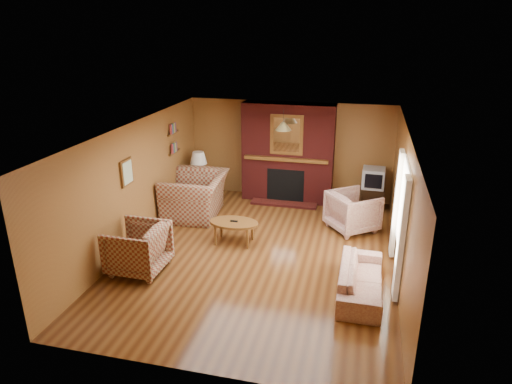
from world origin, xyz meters
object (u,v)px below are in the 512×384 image
(floral_armchair, at_px, (353,211))
(tv_stand, at_px, (371,198))
(side_table, at_px, (200,189))
(floral_sofa, at_px, (361,279))
(coffee_table, at_px, (234,224))
(fireplace, at_px, (288,154))
(crt_tv, at_px, (373,178))
(plaid_loveseat, at_px, (195,195))
(plaid_armchair, at_px, (138,248))
(table_lamp, at_px, (199,164))

(floral_armchair, xyz_separation_m, tv_stand, (0.39, 1.25, -0.14))
(tv_stand, bearing_deg, side_table, 179.27)
(floral_sofa, relative_size, coffee_table, 1.76)
(fireplace, xyz_separation_m, side_table, (-2.10, -0.53, -0.91))
(floral_armchair, distance_m, crt_tv, 1.35)
(floral_armchair, bearing_deg, side_table, 39.14)
(plaid_loveseat, distance_m, coffee_table, 1.69)
(plaid_armchair, xyz_separation_m, floral_sofa, (3.85, 0.18, -0.18))
(floral_armchair, height_order, coffee_table, floral_armchair)
(fireplace, relative_size, plaid_loveseat, 1.62)
(coffee_table, height_order, side_table, side_table)
(floral_sofa, xyz_separation_m, tv_stand, (0.15, 3.71, 0.03))
(floral_armchair, xyz_separation_m, table_lamp, (-3.76, 0.90, 0.51))
(floral_sofa, xyz_separation_m, side_table, (-4.00, 3.36, 0.02))
(plaid_loveseat, relative_size, crt_tv, 2.87)
(plaid_loveseat, height_order, crt_tv, crt_tv)
(coffee_table, xyz_separation_m, side_table, (-1.49, 2.08, -0.13))
(floral_sofa, relative_size, side_table, 3.16)
(fireplace, relative_size, tv_stand, 4.32)
(coffee_table, distance_m, side_table, 2.56)
(plaid_loveseat, bearing_deg, plaid_armchair, -6.57)
(coffee_table, height_order, crt_tv, crt_tv)
(tv_stand, bearing_deg, floral_sofa, -97.86)
(floral_sofa, xyz_separation_m, floral_armchair, (-0.24, 2.46, 0.17))
(table_lamp, distance_m, crt_tv, 4.17)
(plaid_armchair, bearing_deg, coffee_table, 138.47)
(plaid_armchair, xyz_separation_m, coffee_table, (1.34, 1.45, -0.03))
(plaid_armchair, distance_m, floral_armchair, 4.47)
(floral_armchair, xyz_separation_m, crt_tv, (0.39, 1.24, 0.37))
(side_table, distance_m, crt_tv, 4.20)
(plaid_armchair, bearing_deg, plaid_loveseat, 179.00)
(coffee_table, bearing_deg, tv_stand, 42.44)
(fireplace, height_order, plaid_armchair, fireplace)
(fireplace, height_order, table_lamp, fireplace)
(plaid_loveseat, relative_size, floral_sofa, 0.86)
(plaid_loveseat, xyz_separation_m, plaid_armchair, (-0.10, -2.59, -0.05))
(plaid_armchair, height_order, side_table, plaid_armchair)
(coffee_table, relative_size, crt_tv, 1.90)
(crt_tv, bearing_deg, tv_stand, 90.00)
(plaid_loveseat, distance_m, tv_stand, 4.11)
(table_lamp, bearing_deg, plaid_loveseat, -75.12)
(plaid_armchair, xyz_separation_m, crt_tv, (4.00, 3.88, 0.35))
(floral_sofa, height_order, crt_tv, crt_tv)
(plaid_armchair, height_order, floral_armchair, plaid_armchair)
(floral_sofa, height_order, table_lamp, table_lamp)
(plaid_loveseat, xyz_separation_m, side_table, (-0.25, 0.94, -0.21))
(fireplace, distance_m, crt_tv, 2.10)
(fireplace, height_order, floral_sofa, fireplace)
(plaid_armchair, height_order, crt_tv, crt_tv)
(plaid_armchair, xyz_separation_m, table_lamp, (-0.15, 3.53, 0.49))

